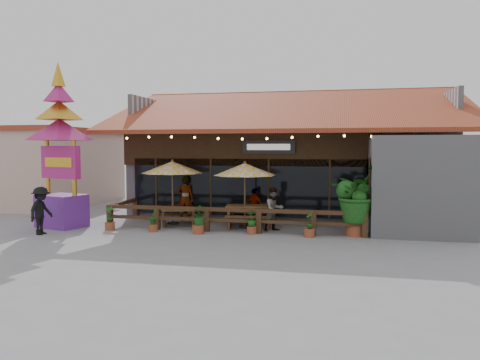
% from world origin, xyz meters
% --- Properties ---
extents(ground, '(100.00, 100.00, 0.00)m').
position_xyz_m(ground, '(0.00, 0.00, 0.00)').
color(ground, gray).
rests_on(ground, ground).
extents(restaurant_building, '(15.50, 14.73, 6.09)m').
position_xyz_m(restaurant_building, '(0.26, 6.61, 2.21)').
color(restaurant_building, '#A3A2A7').
rests_on(restaurant_building, ground).
extents(patio_railing, '(10.00, 2.60, 0.92)m').
position_xyz_m(patio_railing, '(-2.25, -0.27, 0.61)').
color(patio_railing, '#4B2F1A').
rests_on(patio_railing, ground).
extents(neighbor_building, '(8.40, 8.40, 4.22)m').
position_xyz_m(neighbor_building, '(-15.00, 6.00, 2.14)').
color(neighbor_building, beige).
rests_on(neighbor_building, ground).
extents(umbrella_left, '(3.24, 3.24, 2.69)m').
position_xyz_m(umbrella_left, '(-4.36, 0.84, 2.35)').
color(umbrella_left, brown).
rests_on(umbrella_left, ground).
extents(umbrella_right, '(3.17, 3.17, 2.65)m').
position_xyz_m(umbrella_right, '(-1.26, 0.61, 2.31)').
color(umbrella_right, brown).
rests_on(umbrella_right, ground).
extents(picnic_table_left, '(1.68, 1.57, 0.66)m').
position_xyz_m(picnic_table_left, '(-4.03, 0.60, 0.44)').
color(picnic_table_left, brown).
rests_on(picnic_table_left, ground).
extents(picnic_table_right, '(2.03, 1.81, 0.88)m').
position_xyz_m(picnic_table_right, '(-1.10, 0.77, 0.59)').
color(picnic_table_right, brown).
rests_on(picnic_table_right, ground).
extents(thai_sign_tower, '(3.22, 3.22, 7.03)m').
position_xyz_m(thai_sign_tower, '(-8.45, -0.78, 3.71)').
color(thai_sign_tower, '#672892').
rests_on(thai_sign_tower, ground).
extents(tropical_plant, '(2.25, 2.37, 2.57)m').
position_xyz_m(tropical_plant, '(2.98, -0.19, 1.47)').
color(tropical_plant, brown).
rests_on(tropical_plant, ground).
extents(diner_a, '(0.75, 0.54, 1.94)m').
position_xyz_m(diner_a, '(-4.12, 1.74, 0.97)').
color(diner_a, '#372211').
rests_on(diner_a, ground).
extents(diner_b, '(1.02, 1.00, 1.65)m').
position_xyz_m(diner_b, '(-0.02, 0.14, 0.83)').
color(diner_b, '#372211').
rests_on(diner_b, ground).
extents(diner_c, '(0.96, 0.75, 1.52)m').
position_xyz_m(diner_c, '(-1.00, 1.37, 0.76)').
color(diner_c, '#372211').
rests_on(diner_c, ground).
extents(pedestrian, '(0.68, 1.15, 1.75)m').
position_xyz_m(pedestrian, '(-8.24, -2.39, 0.87)').
color(pedestrian, black).
rests_on(pedestrian, ground).
extents(planter_a, '(0.38, 0.38, 0.92)m').
position_xyz_m(planter_a, '(-6.25, -0.99, 0.39)').
color(planter_a, brown).
rests_on(planter_a, ground).
extents(planter_b, '(0.35, 0.35, 0.85)m').
position_xyz_m(planter_b, '(-4.47, -0.98, 0.39)').
color(planter_b, brown).
rests_on(planter_b, ground).
extents(planter_c, '(0.81, 0.80, 1.01)m').
position_xyz_m(planter_c, '(-2.68, -1.04, 0.57)').
color(planter_c, brown).
rests_on(planter_c, ground).
extents(planter_d, '(0.45, 0.45, 0.86)m').
position_xyz_m(planter_d, '(-0.73, -0.69, 0.42)').
color(planter_d, brown).
rests_on(planter_d, ground).
extents(planter_e, '(0.37, 0.39, 0.91)m').
position_xyz_m(planter_e, '(1.38, -0.83, 0.38)').
color(planter_e, brown).
rests_on(planter_e, ground).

